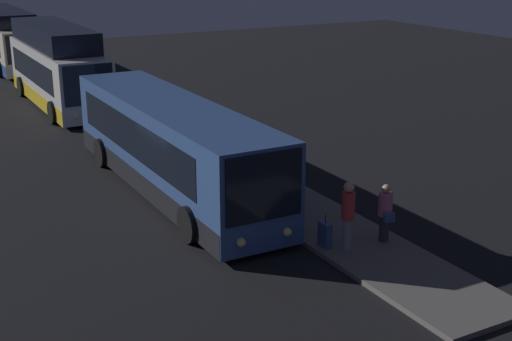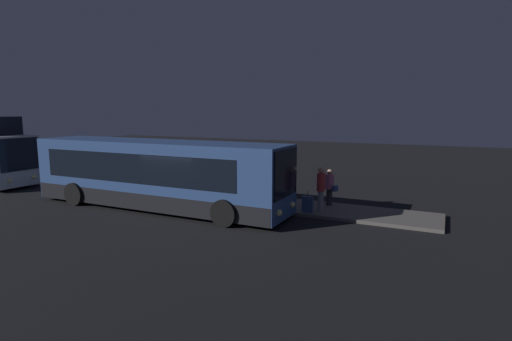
% 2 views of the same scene
% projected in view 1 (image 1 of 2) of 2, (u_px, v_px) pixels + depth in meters
% --- Properties ---
extents(ground, '(80.00, 80.00, 0.00)m').
position_uv_depth(ground, '(185.00, 206.00, 22.12)').
color(ground, black).
extents(platform, '(20.00, 2.51, 0.14)m').
position_uv_depth(platform, '(264.00, 189.00, 23.41)').
color(platform, '#605B56').
rests_on(platform, ground).
extents(bus_lead, '(12.25, 2.77, 2.97)m').
position_uv_depth(bus_lead, '(171.00, 147.00, 23.09)').
color(bus_lead, '#33518C').
rests_on(bus_lead, ground).
extents(bus_second, '(10.58, 2.76, 3.95)m').
position_uv_depth(bus_second, '(58.00, 70.00, 35.12)').
color(bus_second, silver).
rests_on(bus_second, ground).
extents(bus_third, '(11.47, 2.70, 3.65)m').
position_uv_depth(bus_third, '(7.00, 41.00, 46.20)').
color(bus_third, beige).
rests_on(bus_third, ground).
extents(passenger_boarding, '(0.37, 0.37, 1.87)m').
position_uv_depth(passenger_boarding, '(348.00, 212.00, 18.42)').
color(passenger_boarding, gray).
rests_on(passenger_boarding, platform).
extents(passenger_waiting, '(0.62, 0.47, 1.61)m').
position_uv_depth(passenger_waiting, '(385.00, 211.00, 18.98)').
color(passenger_waiting, '#2D2D33').
rests_on(passenger_waiting, platform).
extents(suitcase, '(0.43, 0.19, 0.90)m').
position_uv_depth(suitcase, '(325.00, 235.00, 18.81)').
color(suitcase, '#334C7F').
rests_on(suitcase, platform).
extents(sign_post, '(0.10, 0.81, 2.22)m').
position_uv_depth(sign_post, '(187.00, 122.00, 25.96)').
color(sign_post, '#4C4C51').
rests_on(sign_post, platform).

